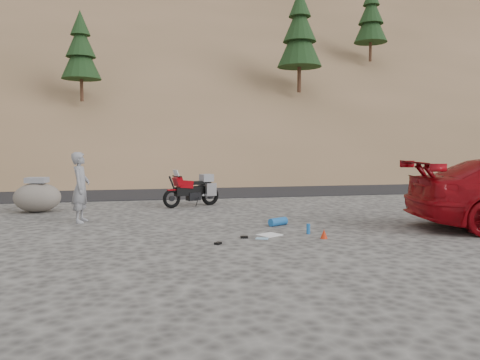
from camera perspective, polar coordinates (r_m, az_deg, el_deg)
name	(u,v)px	position (r m, az deg, el deg)	size (l,w,h in m)	color
ground	(186,226)	(11.50, -6.60, -5.56)	(140.00, 140.00, 0.00)	#3C3A37
road	(167,191)	(20.40, -8.90, -1.28)	(120.00, 7.00, 0.05)	black
hillside	(150,60)	(52.96, -10.91, 14.12)	(120.00, 73.00, 46.72)	brown
motorcycle	(194,190)	(15.04, -5.61, -1.24)	(1.90, 1.06, 1.21)	black
man	(82,222)	(12.60, -18.74, -4.89)	(0.65, 0.43, 1.79)	gray
boulder	(37,197)	(14.91, -23.47, -1.88)	(1.65, 1.55, 1.04)	#615B53
gear_white_cloth	(270,235)	(10.26, 3.63, -6.69)	(0.45, 0.40, 0.02)	white
gear_blue_mat	(278,222)	(11.46, 4.66, -5.08)	(0.20, 0.20, 0.49)	#1C5DA8
gear_bottle	(308,229)	(10.48, 8.33, -5.91)	(0.08, 0.08, 0.23)	#1C5DA8
gear_funnel	(324,234)	(10.02, 10.20, -6.48)	(0.15, 0.15, 0.20)	red
gear_glove_a	(244,237)	(9.92, 0.52, -6.98)	(0.15, 0.11, 0.04)	black
gear_glove_b	(218,243)	(9.32, -2.70, -7.72)	(0.13, 0.10, 0.04)	black
gear_blue_cloth	(262,238)	(9.88, 2.71, -7.13)	(0.26, 0.19, 0.01)	#7FA9C5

